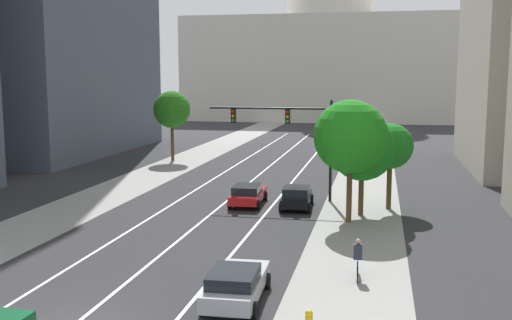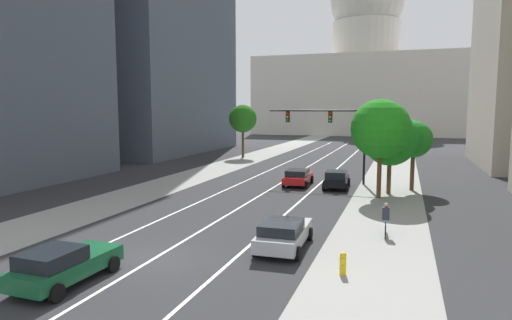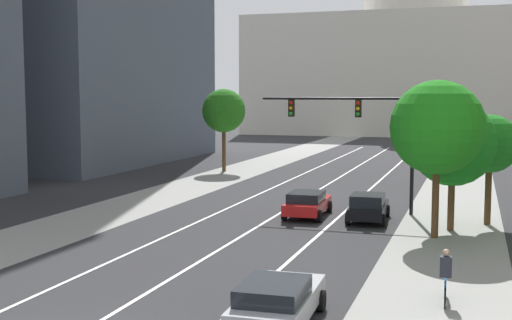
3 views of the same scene
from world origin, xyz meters
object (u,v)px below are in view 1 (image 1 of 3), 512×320
Objects in this scene: street_tree_near_right at (390,146)px; street_tree_far_right at (350,137)px; traffic_signal_mast at (292,129)px; cyclist at (358,259)px; street_tree_near_left at (172,110)px; car_black at (297,197)px; car_red at (248,194)px; capitol_building at (329,41)px; car_silver at (236,284)px; street_tree_mid_right at (362,147)px.

street_tree_near_right is 0.77× the size of street_tree_far_right.
traffic_signal_mast is at bearing 166.28° from street_tree_near_right.
street_tree_far_right is at bearing -120.09° from street_tree_near_right.
traffic_signal_mast is 1.19× the size of street_tree_far_right.
street_tree_near_left is (-19.64, 32.22, 4.30)m from cyclist.
car_black reaches higher than car_red.
capitol_building is 96.13m from cyclist.
street_tree_near_left is (-14.53, 16.68, 0.23)m from traffic_signal_mast.
street_tree_near_left is (-11.95, 18.88, 4.42)m from car_red.
car_silver is at bearing -87.84° from traffic_signal_mast.
cyclist is at bearing -71.82° from traffic_signal_mast.
traffic_signal_mast is 1.37× the size of street_tree_mid_right.
traffic_signal_mast is (2.58, 2.20, 4.20)m from car_red.
capitol_building is 85.70m from street_tree_far_right.
car_black is (4.97, -81.62, -14.40)m from capitol_building.
capitol_building is 11.62× the size of car_silver.
street_tree_near_right is (5.83, 0.96, 3.30)m from car_black.
street_tree_far_right reaches higher than street_tree_mid_right.
street_tree_far_right reaches higher than car_black.
car_black is 4.95m from traffic_signal_mast.
traffic_signal_mast is 4.97× the size of cyclist.
car_black is at bearing -86.52° from capitol_building.
street_tree_near_left is at bearing 131.07° from traffic_signal_mast.
street_tree_far_right is at bearing -49.93° from street_tree_near_left.
car_silver is at bearing -87.11° from capitol_building.
car_black is 16.66m from car_silver.
car_red is at bearing -176.25° from street_tree_near_right.
car_red is (1.66, -81.25, -14.43)m from capitol_building.
car_red is at bearing 8.86° from car_silver.
car_red is 0.63× the size of street_tree_far_right.
traffic_signal_mast is at bearing 0.03° from car_silver.
car_silver is 18.86m from street_tree_near_right.
traffic_signal_mast is 22.13m from street_tree_near_left.
car_silver is 16.44m from street_tree_mid_right.
traffic_signal_mast is at bearing -48.93° from street_tree_near_left.
car_black is 3.33m from car_red.
cyclist is at bearing -152.14° from car_red.
traffic_signal_mast is at bearing 13.07° from car_black.
car_black is at bearing -51.59° from street_tree_near_left.
car_red is at bearing 153.30° from street_tree_far_right.
capitol_building is 82.13m from street_tree_near_right.
street_tree_mid_right is (19.39, -20.38, -0.96)m from street_tree_near_left.
capitol_building reaches higher than street_tree_near_left.
car_black is 0.94× the size of car_red.
street_tree_mid_right is at bearing -46.43° from street_tree_near_left.
car_black is 0.59× the size of street_tree_far_right.
capitol_building is 31.52× the size of cyclist.
street_tree_near_left is at bearing -99.37° from capitol_building.
street_tree_near_right is at bearing -88.34° from car_red.
car_silver is 0.55× the size of traffic_signal_mast.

